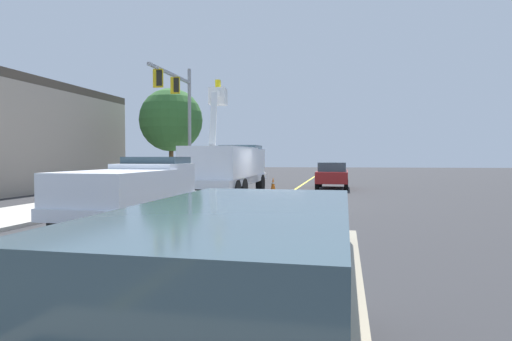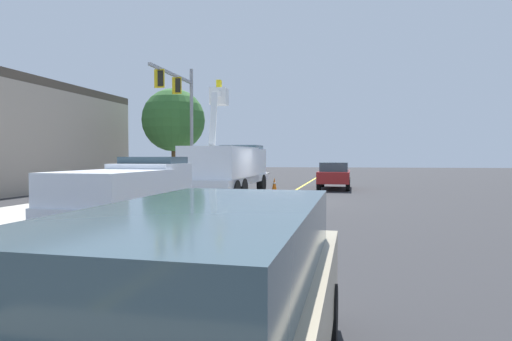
{
  "view_description": "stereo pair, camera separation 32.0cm",
  "coord_description": "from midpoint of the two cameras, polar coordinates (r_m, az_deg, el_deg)",
  "views": [
    {
      "loc": [
        -19.75,
        -1.18,
        2.08
      ],
      "look_at": [
        0.3,
        1.05,
        1.4
      ],
      "focal_mm": 29.95,
      "sensor_mm": 36.0,
      "label": 1
    },
    {
      "loc": [
        -19.72,
        -1.5,
        2.08
      ],
      "look_at": [
        0.3,
        1.05,
        1.4
      ],
      "focal_mm": 29.95,
      "sensor_mm": 36.0,
      "label": 2
    }
  ],
  "objects": [
    {
      "name": "utility_bucket_truck",
      "position": [
        21.69,
        -4.18,
        0.64
      ],
      "size": [
        8.4,
        3.28,
        6.23
      ],
      "color": "white",
      "rests_on": "ground"
    },
    {
      "name": "ground",
      "position": [
        19.89,
        2.47,
        -4.07
      ],
      "size": [
        120.0,
        120.0,
        0.0
      ],
      "primitive_type": "plane",
      "color": "#2D2D30"
    },
    {
      "name": "passing_minivan",
      "position": [
        27.58,
        9.84,
        -0.4
      ],
      "size": [
        4.96,
        2.35,
        1.69
      ],
      "color": "maroon",
      "rests_on": "ground"
    },
    {
      "name": "service_pickup_truck",
      "position": [
        12.53,
        -16.66,
        -2.55
      ],
      "size": [
        5.78,
        2.63,
        2.06
      ],
      "color": "white",
      "rests_on": "ground"
    },
    {
      "name": "traffic_cone_leading",
      "position": [
        9.9,
        -11.84,
        -8.11
      ],
      "size": [
        0.4,
        0.4,
        0.74
      ],
      "color": "black",
      "rests_on": "ground"
    },
    {
      "name": "traffic_cone_mid_front",
      "position": [
        24.8,
        1.92,
        -1.92
      ],
      "size": [
        0.4,
        0.4,
        0.84
      ],
      "color": "black",
      "rests_on": "ground"
    },
    {
      "name": "lane_centre_stripe",
      "position": [
        19.89,
        2.47,
        -4.06
      ],
      "size": [
        49.78,
        4.96,
        0.01
      ],
      "primitive_type": "cube",
      "rotation": [
        0.0,
        0.0,
        -0.1
      ],
      "color": "yellow",
      "rests_on": "ground"
    },
    {
      "name": "street_tree_right",
      "position": [
        30.91,
        -11.58,
        6.61
      ],
      "size": [
        4.43,
        4.43,
        6.85
      ],
      "color": "brown",
      "rests_on": "ground"
    },
    {
      "name": "trailing_sedan",
      "position": [
        3.46,
        -5.3,
        -16.8
      ],
      "size": [
        4.96,
        2.35,
        1.69
      ],
      "color": "tan",
      "rests_on": "ground"
    },
    {
      "name": "traffic_signal_mast",
      "position": [
        26.9,
        -10.49,
        8.63
      ],
      "size": [
        6.01,
        0.85,
        7.76
      ],
      "color": "gray",
      "rests_on": "ground"
    },
    {
      "name": "sidewalk_far_side",
      "position": [
        22.57,
        -17.84,
        -3.3
      ],
      "size": [
        60.07,
        9.35,
        0.12
      ],
      "primitive_type": "cube",
      "rotation": [
        0.0,
        0.0,
        -0.1
      ],
      "color": "#B2ADA3",
      "rests_on": "ground"
    }
  ]
}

